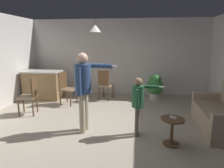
{
  "coord_description": "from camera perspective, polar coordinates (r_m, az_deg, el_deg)",
  "views": [
    {
      "loc": [
        0.74,
        -4.1,
        1.9
      ],
      "look_at": [
        0.18,
        0.13,
        1.0
      ],
      "focal_mm": 32.15,
      "sensor_mm": 36.0,
      "label": 1
    }
  ],
  "objects": [
    {
      "name": "side_table_by_couch",
      "position": [
        3.97,
        16.69,
        -11.98
      ],
      "size": [
        0.44,
        0.44,
        0.52
      ],
      "color": "brown",
      "rests_on": "ground"
    },
    {
      "name": "couch_floral",
      "position": [
        5.06,
        28.98,
        -7.68
      ],
      "size": [
        0.93,
        1.84,
        1.0
      ],
      "rotation": [
        0.0,
        0.0,
        1.52
      ],
      "color": "tan",
      "rests_on": "ground"
    },
    {
      "name": "dining_chair_centre_back",
      "position": [
        5.69,
        -22.29,
        -2.76
      ],
      "size": [
        0.5,
        0.5,
        1.0
      ],
      "rotation": [
        0.0,
        0.0,
        1.77
      ],
      "color": "brown",
      "rests_on": "ground"
    },
    {
      "name": "person_adult",
      "position": [
        4.19,
        -8.04,
        0.04
      ],
      "size": [
        0.86,
        0.48,
        1.69
      ],
      "rotation": [
        0.0,
        0.0,
        -1.74
      ],
      "color": "tan",
      "rests_on": "ground"
    },
    {
      "name": "dining_chair_by_counter",
      "position": [
        6.64,
        -1.98,
        0.14
      ],
      "size": [
        0.52,
        0.52,
        1.0
      ],
      "rotation": [
        0.0,
        0.0,
        6.01
      ],
      "color": "brown",
      "rests_on": "ground"
    },
    {
      "name": "spare_remote_on_table",
      "position": [
        3.91,
        17.05,
        -9.06
      ],
      "size": [
        0.12,
        0.11,
        0.04
      ],
      "primitive_type": "cube",
      "rotation": [
        0.0,
        0.0,
        0.84
      ],
      "color": "white",
      "rests_on": "side_table_by_couch"
    },
    {
      "name": "potted_plant_corner",
      "position": [
        6.79,
        12.1,
        -0.53
      ],
      "size": [
        0.55,
        0.55,
        0.85
      ],
      "color": "#B7B2AD",
      "rests_on": "ground"
    },
    {
      "name": "ground",
      "position": [
        4.58,
        -2.46,
        -12.62
      ],
      "size": [
        7.68,
        7.68,
        0.0
      ],
      "primitive_type": "plane",
      "color": "#B2A893"
    },
    {
      "name": "ceiling_light_pendant",
      "position": [
        5.53,
        -4.81,
        15.51
      ],
      "size": [
        0.32,
        0.32,
        0.55
      ],
      "color": "silver"
    },
    {
      "name": "kitchen_counter",
      "position": [
        7.15,
        -19.06,
        -0.21
      ],
      "size": [
        1.26,
        0.66,
        0.95
      ],
      "color": "#99754C",
      "rests_on": "ground"
    },
    {
      "name": "dining_chair_near_wall",
      "position": [
        6.28,
        -12.91,
        -0.84
      ],
      "size": [
        0.51,
        0.51,
        1.0
      ],
      "rotation": [
        0.0,
        0.0,
        4.47
      ],
      "color": "brown",
      "rests_on": "ground"
    },
    {
      "name": "person_child",
      "position": [
        4.08,
        7.52,
        -4.58
      ],
      "size": [
        0.64,
        0.35,
        1.21
      ],
      "rotation": [
        0.0,
        0.0,
        -1.67
      ],
      "color": "#60564C",
      "rests_on": "ground"
    },
    {
      "name": "wall_back",
      "position": [
        7.36,
        1.82,
        7.63
      ],
      "size": [
        6.4,
        0.1,
        2.7
      ],
      "primitive_type": "cube",
      "color": "silver",
      "rests_on": "ground"
    }
  ]
}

